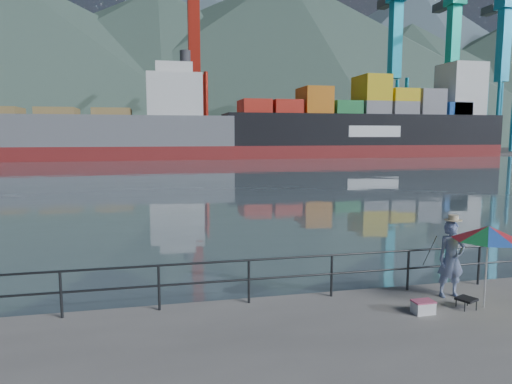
% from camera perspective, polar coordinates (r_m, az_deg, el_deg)
% --- Properties ---
extents(harbor_water, '(500.00, 280.00, 0.00)m').
position_cam_1_polar(harbor_water, '(138.20, -11.28, 5.39)').
color(harbor_water, slate).
rests_on(harbor_water, ground).
extents(far_dock, '(200.00, 40.00, 0.40)m').
position_cam_1_polar(far_dock, '(102.02, -5.17, 4.94)').
color(far_dock, '#514F4C').
rests_on(far_dock, ground).
extents(guardrail, '(22.00, 0.06, 1.03)m').
position_cam_1_polar(guardrail, '(10.78, 4.41, -10.64)').
color(guardrail, '#2D3033').
rests_on(guardrail, ground).
extents(mountains, '(600.00, 332.80, 80.00)m').
position_cam_1_polar(mountains, '(222.16, -1.56, 15.32)').
color(mountains, '#385147').
rests_on(mountains, ground).
extents(port_cranes, '(116.00, 28.00, 38.40)m').
position_cam_1_polar(port_cranes, '(98.95, 7.96, 14.12)').
color(port_cranes, '#C63D1D').
rests_on(port_cranes, ground).
extents(container_stacks, '(58.00, 5.40, 7.80)m').
position_cam_1_polar(container_stacks, '(107.26, 6.23, 6.64)').
color(container_stacks, yellow).
rests_on(container_stacks, ground).
extents(fisherman, '(0.70, 0.49, 1.81)m').
position_cam_1_polar(fisherman, '(11.77, 23.20, -7.72)').
color(fisherman, navy).
rests_on(fisherman, ground).
extents(beach_umbrella, '(1.65, 1.65, 1.84)m').
position_cam_1_polar(beach_umbrella, '(11.18, 27.05, -4.59)').
color(beach_umbrella, white).
rests_on(beach_umbrella, ground).
extents(folding_stool, '(0.49, 0.49, 0.24)m').
position_cam_1_polar(folding_stool, '(11.34, 24.79, -12.48)').
color(folding_stool, black).
rests_on(folding_stool, ground).
extents(cooler_bag, '(0.45, 0.30, 0.25)m').
position_cam_1_polar(cooler_bag, '(10.71, 20.16, -13.42)').
color(cooler_bag, silver).
rests_on(cooler_bag, ground).
extents(fishing_rod, '(0.69, 1.53, 1.18)m').
position_cam_1_polar(fishing_rod, '(12.57, 20.66, -10.97)').
color(fishing_rod, black).
rests_on(fishing_rod, ground).
extents(bulk_carrier, '(53.19, 9.21, 14.50)m').
position_cam_1_polar(bulk_carrier, '(80.75, -20.90, 6.85)').
color(bulk_carrier, maroon).
rests_on(bulk_carrier, ground).
extents(container_ship, '(52.90, 8.82, 18.10)m').
position_cam_1_polar(container_ship, '(89.62, 14.31, 8.23)').
color(container_ship, maroon).
rests_on(container_ship, ground).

